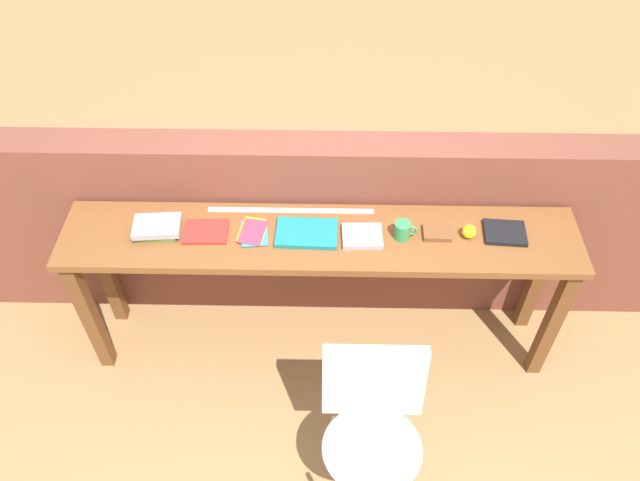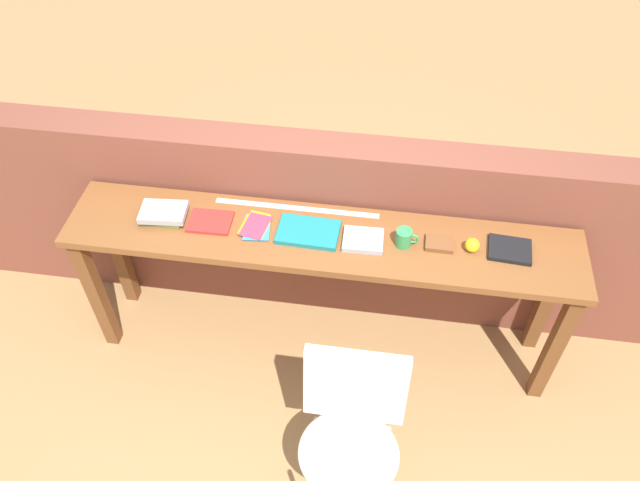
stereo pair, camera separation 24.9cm
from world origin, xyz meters
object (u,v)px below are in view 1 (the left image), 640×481
(mug, at_px, (403,230))
(book_repair_rightmost, at_px, (505,233))
(book_open_centre, at_px, (307,233))
(magazine_cycling, at_px, (206,232))
(book_stack_leftmost, at_px, (156,228))
(chair_white_moulded, at_px, (373,425))
(sports_ball_small, at_px, (469,232))
(leather_journal_brown, at_px, (437,233))
(pamphlet_pile_colourful, at_px, (253,232))

(mug, height_order, book_repair_rightmost, mug)
(book_open_centre, xyz_separation_m, book_repair_rightmost, (0.95, 0.02, -0.00))
(magazine_cycling, xyz_separation_m, mug, (0.94, -0.01, 0.04))
(book_stack_leftmost, height_order, book_repair_rightmost, book_stack_leftmost)
(chair_white_moulded, relative_size, sports_ball_small, 13.09)
(book_stack_leftmost, height_order, magazine_cycling, book_stack_leftmost)
(chair_white_moulded, height_order, magazine_cycling, magazine_cycling)
(leather_journal_brown, bearing_deg, book_repair_rightmost, 2.35)
(chair_white_moulded, relative_size, magazine_cycling, 4.25)
(pamphlet_pile_colourful, bearing_deg, book_open_centre, -2.06)
(chair_white_moulded, height_order, sports_ball_small, sports_ball_small)
(magazine_cycling, xyz_separation_m, book_open_centre, (0.48, -0.00, 0.00))
(chair_white_moulded, relative_size, leather_journal_brown, 6.86)
(book_stack_leftmost, bearing_deg, mug, -0.36)
(book_stack_leftmost, xyz_separation_m, sports_ball_small, (1.49, 0.00, 0.00))
(magazine_cycling, bearing_deg, book_repair_rightmost, -0.66)
(magazine_cycling, xyz_separation_m, book_repair_rightmost, (1.43, 0.02, 0.00))
(magazine_cycling, bearing_deg, pamphlet_pile_colourful, -0.09)
(pamphlet_pile_colourful, distance_m, leather_journal_brown, 0.88)
(mug, bearing_deg, magazine_cycling, 179.41)
(leather_journal_brown, bearing_deg, sports_ball_small, -2.84)
(pamphlet_pile_colourful, bearing_deg, mug, -1.17)
(chair_white_moulded, bearing_deg, leather_journal_brown, 68.70)
(chair_white_moulded, bearing_deg, mug, 79.32)
(chair_white_moulded, relative_size, book_stack_leftmost, 3.81)
(book_stack_leftmost, relative_size, leather_journal_brown, 1.80)
(book_open_centre, bearing_deg, mug, 1.23)
(pamphlet_pile_colourful, xyz_separation_m, sports_ball_small, (1.03, -0.01, 0.03))
(chair_white_moulded, xyz_separation_m, book_stack_leftmost, (-1.02, 0.80, 0.38))
(chair_white_moulded, distance_m, book_repair_rightmost, 1.10)
(book_open_centre, bearing_deg, pamphlet_pile_colourful, 179.83)
(mug, distance_m, book_repair_rightmost, 0.49)
(book_open_centre, relative_size, book_repair_rightmost, 1.49)
(book_stack_leftmost, height_order, leather_journal_brown, book_stack_leftmost)
(chair_white_moulded, bearing_deg, sports_ball_small, 59.85)
(pamphlet_pile_colourful, relative_size, book_open_centre, 0.70)
(magazine_cycling, xyz_separation_m, sports_ball_small, (1.26, -0.00, 0.03))
(book_open_centre, height_order, sports_ball_small, sports_ball_small)
(chair_white_moulded, relative_size, mug, 8.10)
(chair_white_moulded, distance_m, book_open_centre, 0.93)
(pamphlet_pile_colourful, height_order, book_repair_rightmost, book_repair_rightmost)
(magazine_cycling, xyz_separation_m, pamphlet_pile_colourful, (0.22, 0.00, -0.00))
(magazine_cycling, bearing_deg, mug, -1.95)
(chair_white_moulded, height_order, mug, mug)
(magazine_cycling, distance_m, book_open_centre, 0.48)
(magazine_cycling, bearing_deg, book_open_centre, -1.88)
(book_open_centre, height_order, leather_journal_brown, same)
(pamphlet_pile_colourful, bearing_deg, leather_journal_brown, 0.24)
(leather_journal_brown, relative_size, book_repair_rightmost, 0.66)
(book_stack_leftmost, distance_m, magazine_cycling, 0.23)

